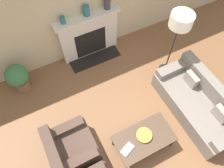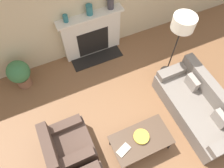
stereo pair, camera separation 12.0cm
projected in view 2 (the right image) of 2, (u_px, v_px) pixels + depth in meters
ground_plane at (150, 142)px, 4.45m from camera, size 18.00×18.00×0.00m
fireplace at (92, 35)px, 5.25m from camera, size 1.55×0.59×1.18m
couch at (198, 107)px, 4.54m from camera, size 0.88×1.99×0.77m
armchair_far at (67, 146)px, 4.10m from camera, size 0.83×0.84×0.79m
coffee_table at (141, 140)px, 4.06m from camera, size 1.11×0.63×0.42m
bowl at (141, 137)px, 4.03m from camera, size 0.30×0.30×0.05m
book at (124, 150)px, 3.92m from camera, size 0.29×0.22×0.02m
floor_lamp at (183, 26)px, 4.13m from camera, size 0.45×0.45×1.70m
mantel_vase_left at (65, 18)px, 4.56m from camera, size 0.11×0.11×0.16m
mantel_vase_center_left at (89, 10)px, 4.65m from camera, size 0.14×0.14×0.23m
mantel_vase_center_right at (111, 2)px, 4.72m from camera, size 0.15×0.15×0.31m
potted_plant at (19, 73)px, 4.82m from camera, size 0.51×0.51×0.75m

